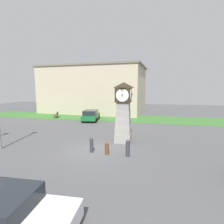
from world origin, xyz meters
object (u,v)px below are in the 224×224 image
(bollard_mid_row, at_px, (107,148))
(car_silver_hatch, at_px, (91,115))
(car_by_building, at_px, (1,214))
(bench, at_px, (56,114))
(bollard_far_row, at_px, (128,148))
(bollard_near_tower, at_px, (91,145))
(clock_tower, at_px, (123,113))
(pedestrian_near_bench, at_px, (109,109))

(bollard_mid_row, relative_size, car_silver_hatch, 0.22)
(bollard_mid_row, xyz_separation_m, car_by_building, (-1.59, -7.37, 0.29))
(bench, bearing_deg, bollard_mid_row, -48.39)
(bollard_far_row, height_order, bench, bollard_far_row)
(bollard_near_tower, xyz_separation_m, car_by_building, (-0.38, -7.55, 0.19))
(clock_tower, xyz_separation_m, bollard_near_tower, (-1.88, -2.96, -2.03))
(bollard_near_tower, bearing_deg, car_by_building, -92.88)
(car_silver_hatch, distance_m, bench, 6.23)
(bollard_near_tower, xyz_separation_m, pedestrian_near_bench, (-3.01, 17.74, 0.46))
(bollard_mid_row, bearing_deg, clock_tower, 77.93)
(bollard_near_tower, xyz_separation_m, bench, (-10.26, 12.73, -0.03))
(bollard_near_tower, distance_m, pedestrian_near_bench, 17.99)
(bollard_mid_row, height_order, bench, bollard_mid_row)
(car_silver_hatch, relative_size, pedestrian_near_bench, 2.38)
(car_silver_hatch, distance_m, pedestrian_near_bench, 6.29)
(bench, height_order, pedestrian_near_bench, pedestrian_near_bench)
(bollard_mid_row, distance_m, bench, 17.27)
(car_silver_hatch, bearing_deg, bollard_mid_row, -65.48)
(bench, bearing_deg, bollard_near_tower, -51.13)
(clock_tower, relative_size, car_by_building, 1.10)
(bollard_near_tower, height_order, bench, bollard_near_tower)
(clock_tower, xyz_separation_m, car_by_building, (-2.26, -10.51, -1.84))
(clock_tower, height_order, bench, clock_tower)
(bollard_mid_row, distance_m, car_silver_hatch, 12.91)
(bollard_near_tower, xyz_separation_m, bollard_far_row, (2.70, -0.16, 0.03))
(bollard_far_row, bearing_deg, bollard_near_tower, 176.56)
(bollard_far_row, xyz_separation_m, bench, (-12.96, 12.90, -0.07))
(clock_tower, height_order, car_by_building, clock_tower)
(bollard_mid_row, height_order, car_by_building, car_by_building)
(pedestrian_near_bench, bearing_deg, bench, -145.42)
(bench, bearing_deg, car_silver_hatch, -10.86)
(bollard_far_row, xyz_separation_m, car_by_building, (-3.08, -7.39, 0.16))
(car_by_building, bearing_deg, bollard_mid_row, 77.85)
(bollard_near_tower, bearing_deg, bollard_far_row, -3.44)
(car_silver_hatch, xyz_separation_m, pedestrian_near_bench, (1.14, 6.18, 0.24))
(bollard_mid_row, xyz_separation_m, bollard_far_row, (1.49, 0.02, 0.13))
(car_by_building, distance_m, bench, 22.56)
(bollard_far_row, distance_m, bench, 18.29)
(clock_tower, bearing_deg, car_silver_hatch, 125.03)
(car_by_building, relative_size, bench, 2.79)
(bollard_near_tower, xyz_separation_m, car_silver_hatch, (-4.15, 11.56, 0.22))
(bollard_mid_row, xyz_separation_m, bench, (-11.47, 12.92, 0.06))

